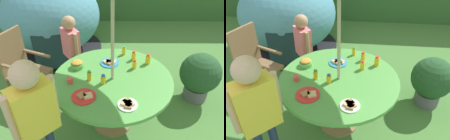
{
  "view_description": "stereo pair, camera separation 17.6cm",
  "coord_description": "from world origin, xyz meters",
  "views": [
    {
      "loc": [
        0.01,
        -1.99,
        2.23
      ],
      "look_at": [
        -0.01,
        -0.04,
        0.87
      ],
      "focal_mm": 35.76,
      "sensor_mm": 36.0,
      "label": 1
    },
    {
      "loc": [
        0.19,
        -1.98,
        2.23
      ],
      "look_at": [
        -0.01,
        -0.04,
        0.87
      ],
      "focal_mm": 35.76,
      "sensor_mm": 36.0,
      "label": 2
    }
  ],
  "objects": [
    {
      "name": "ground_plane",
      "position": [
        0.0,
        0.0,
        -0.01
      ],
      "size": [
        10.0,
        10.0,
        0.02
      ],
      "primitive_type": "cube",
      "color": "#477A38"
    },
    {
      "name": "garden_table",
      "position": [
        0.0,
        0.0,
        0.6
      ],
      "size": [
        1.35,
        1.35,
        0.73
      ],
      "color": "#93704C",
      "rests_on": "ground_plane"
    },
    {
      "name": "wooden_chair",
      "position": [
        -1.24,
        0.52,
        0.55
      ],
      "size": [
        0.61,
        0.6,
        1.02
      ],
      "rotation": [
        0.0,
        0.0,
        1.18
      ],
      "color": "brown",
      "rests_on": "ground_plane"
    },
    {
      "name": "dome_tent",
      "position": [
        -1.15,
        1.97,
        0.69
      ],
      "size": [
        2.1,
        2.1,
        1.38
      ],
      "rotation": [
        0.0,
        0.0,
        0.15
      ],
      "color": "teal",
      "rests_on": "ground_plane"
    },
    {
      "name": "potted_plant",
      "position": [
        1.21,
        0.51,
        0.4
      ],
      "size": [
        0.56,
        0.56,
        0.72
      ],
      "color": "#595960",
      "rests_on": "ground_plane"
    },
    {
      "name": "child_in_pink_shirt",
      "position": [
        -0.6,
        0.83,
        0.72
      ],
      "size": [
        0.3,
        0.33,
        1.13
      ],
      "rotation": [
        0.0,
        0.0,
        -0.94
      ],
      "color": "brown",
      "rests_on": "ground_plane"
    },
    {
      "name": "child_in_yellow_shirt",
      "position": [
        -0.66,
        -0.64,
        0.87
      ],
      "size": [
        0.39,
        0.38,
        1.36
      ],
      "rotation": [
        0.0,
        0.0,
        0.77
      ],
      "color": "navy",
      "rests_on": "ground_plane"
    },
    {
      "name": "snack_bowl",
      "position": [
        -0.42,
        0.21,
        0.77
      ],
      "size": [
        0.15,
        0.15,
        0.09
      ],
      "color": "#66B259",
      "rests_on": "garden_table"
    },
    {
      "name": "plate_back_edge",
      "position": [
        -0.28,
        -0.32,
        0.74
      ],
      "size": [
        0.25,
        0.25,
        0.03
      ],
      "color": "red",
      "rests_on": "garden_table"
    },
    {
      "name": "plate_center_front",
      "position": [
        0.15,
        -0.43,
        0.74
      ],
      "size": [
        0.2,
        0.2,
        0.03
      ],
      "color": "white",
      "rests_on": "garden_table"
    },
    {
      "name": "plate_near_right",
      "position": [
        -0.04,
        0.31,
        0.74
      ],
      "size": [
        0.23,
        0.23,
        0.03
      ],
      "color": "#338CD8",
      "rests_on": "garden_table"
    },
    {
      "name": "juice_bottle_near_left",
      "position": [
        0.43,
        0.31,
        0.78
      ],
      "size": [
        0.06,
        0.06,
        0.13
      ],
      "color": "yellow",
      "rests_on": "garden_table"
    },
    {
      "name": "juice_bottle_far_left",
      "position": [
        -0.25,
        -0.03,
        0.78
      ],
      "size": [
        0.05,
        0.05,
        0.12
      ],
      "color": "yellow",
      "rests_on": "garden_table"
    },
    {
      "name": "juice_bottle_far_right",
      "position": [
        0.15,
        0.52,
        0.78
      ],
      "size": [
        0.05,
        0.05,
        0.11
      ],
      "color": "yellow",
      "rests_on": "garden_table"
    },
    {
      "name": "juice_bottle_center_back",
      "position": [
        0.26,
        0.4,
        0.78
      ],
      "size": [
        0.05,
        0.05,
        0.12
      ],
      "color": "yellow",
      "rests_on": "garden_table"
    },
    {
      "name": "juice_bottle_mid_left",
      "position": [
        -0.1,
        -0.09,
        0.78
      ],
      "size": [
        0.05,
        0.05,
        0.11
      ],
      "color": "yellow",
      "rests_on": "garden_table"
    },
    {
      "name": "juice_bottle_mid_right",
      "position": [
        0.26,
        0.2,
        0.78
      ],
      "size": [
        0.05,
        0.05,
        0.12
      ],
      "color": "yellow",
      "rests_on": "garden_table"
    },
    {
      "name": "cup_near",
      "position": [
        -0.46,
        -0.09,
        0.76
      ],
      "size": [
        0.07,
        0.07,
        0.06
      ],
      "primitive_type": "cylinder",
      "color": "#E04C47",
      "rests_on": "garden_table"
    }
  ]
}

